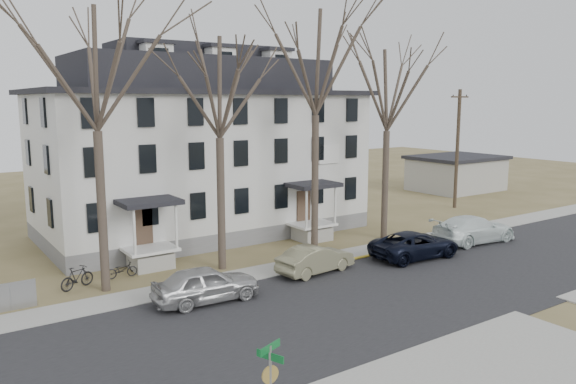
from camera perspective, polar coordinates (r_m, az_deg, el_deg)
ground at (r=25.18m, az=14.68°, el=-11.01°), size 120.00×120.00×0.00m
main_road at (r=26.44m, az=11.36°, el=-9.90°), size 120.00×10.00×0.04m
far_sidewalk at (r=30.70m, az=3.25°, el=-7.02°), size 120.00×2.00×0.08m
yellow_curb at (r=33.27m, az=11.08°, el=-5.89°), size 14.00×0.25×0.06m
boarding_house at (r=37.05m, az=-8.66°, el=4.17°), size 20.80×12.36×12.05m
distant_building at (r=56.88m, az=16.71°, el=1.87°), size 8.50×6.50×3.35m
tree_far_left at (r=26.10m, az=-19.14°, el=12.60°), size 8.40×8.40×13.72m
tree_mid_left at (r=28.29m, az=-7.06°, el=11.23°), size 7.80×7.80×12.74m
tree_center at (r=31.60m, az=2.86°, el=13.76°), size 9.00×9.00×14.70m
tree_mid_right at (r=35.13m, az=10.12°, el=10.75°), size 7.80×7.80×12.74m
utility_pole_far at (r=47.00m, az=16.83°, el=4.35°), size 2.00×0.28×9.50m
car_silver at (r=24.65m, az=-8.33°, el=-9.32°), size 4.71×2.11×1.57m
car_tan at (r=28.40m, az=2.81°, el=-6.90°), size 4.38×1.95×1.40m
car_navy at (r=31.79m, az=12.78°, el=-5.31°), size 5.39×2.76×1.46m
car_white at (r=36.11m, az=18.34°, el=-3.66°), size 5.82×2.75×1.64m
bicycle_left at (r=28.84m, az=-16.54°, el=-7.66°), size 1.55×0.64×0.79m
bicycle_right at (r=27.82m, az=-20.63°, el=-8.21°), size 1.82×1.14×1.06m
street_sign at (r=14.41m, az=-1.82°, el=-18.69°), size 0.80×0.80×2.81m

